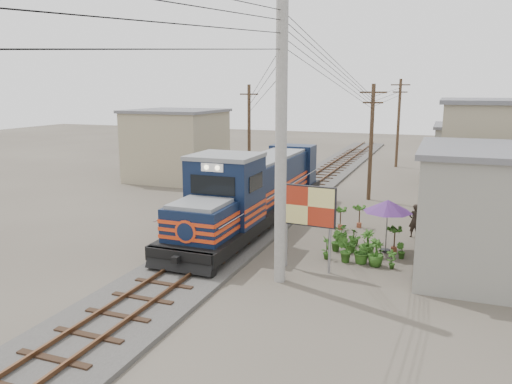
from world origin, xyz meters
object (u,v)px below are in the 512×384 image
at_px(vendor, 415,221).
at_px(billboard, 308,208).
at_px(market_umbrella, 388,206).
at_px(locomotive, 255,192).

bearing_deg(vendor, billboard, 29.98).
bearing_deg(market_umbrella, vendor, 69.93).
xyz_separation_m(billboard, market_umbrella, (2.54, 3.21, -0.42)).
height_order(billboard, market_umbrella, billboard).
bearing_deg(locomotive, market_umbrella, -17.10).
relative_size(billboard, vendor, 2.08).
bearing_deg(market_umbrella, billboard, -128.30).
relative_size(locomotive, market_umbrella, 6.94).
height_order(locomotive, billboard, locomotive).
distance_m(market_umbrella, vendor, 3.06).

